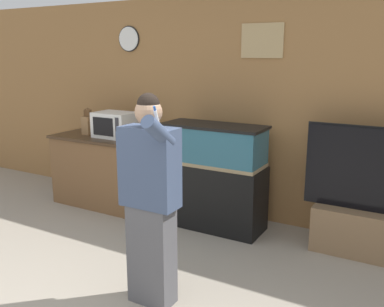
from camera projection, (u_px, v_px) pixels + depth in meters
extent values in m
cube|color=olive|center=(231.00, 109.00, 5.06)|extent=(10.00, 0.06, 2.60)
cube|color=tan|center=(262.00, 41.00, 4.67)|extent=(0.49, 0.02, 0.37)
cylinder|color=white|center=(129.00, 39.00, 5.55)|extent=(0.30, 0.03, 0.30)
cylinder|color=black|center=(129.00, 39.00, 5.55)|extent=(0.33, 0.01, 0.33)
cube|color=brown|center=(104.00, 172.00, 5.57)|extent=(1.28, 0.60, 0.87)
cube|color=#3D2A19|center=(102.00, 138.00, 5.46)|extent=(1.32, 0.64, 0.03)
cube|color=white|center=(115.00, 125.00, 5.37)|extent=(0.50, 0.36, 0.32)
cube|color=black|center=(103.00, 127.00, 5.23)|extent=(0.31, 0.01, 0.22)
cube|color=#2D2D33|center=(117.00, 128.00, 5.12)|extent=(0.05, 0.01, 0.25)
cube|color=olive|center=(87.00, 126.00, 5.53)|extent=(0.12, 0.09, 0.24)
cylinder|color=brown|center=(84.00, 113.00, 5.52)|extent=(0.02, 0.02, 0.09)
cylinder|color=brown|center=(85.00, 113.00, 5.51)|extent=(0.02, 0.02, 0.10)
cylinder|color=brown|center=(87.00, 113.00, 5.50)|extent=(0.02, 0.02, 0.09)
cylinder|color=brown|center=(88.00, 113.00, 5.49)|extent=(0.02, 0.02, 0.10)
cylinder|color=brown|center=(89.00, 113.00, 5.48)|extent=(0.02, 0.02, 0.11)
cylinder|color=brown|center=(86.00, 113.00, 5.55)|extent=(0.02, 0.02, 0.08)
cylinder|color=brown|center=(87.00, 112.00, 5.54)|extent=(0.02, 0.02, 0.11)
cylinder|color=brown|center=(89.00, 113.00, 5.53)|extent=(0.02, 0.02, 0.08)
cylinder|color=brown|center=(90.00, 113.00, 5.52)|extent=(0.02, 0.02, 0.08)
cylinder|color=brown|center=(91.00, 113.00, 5.51)|extent=(0.02, 0.02, 0.09)
cube|color=black|center=(213.00, 196.00, 4.84)|extent=(1.15, 0.48, 0.73)
cube|color=#937F5B|center=(214.00, 163.00, 4.76)|extent=(1.12, 0.46, 0.04)
cube|color=#285B70|center=(214.00, 145.00, 4.71)|extent=(1.10, 0.46, 0.43)
cube|color=black|center=(214.00, 126.00, 4.66)|extent=(1.15, 0.48, 0.03)
cube|color=brown|center=(384.00, 236.00, 4.11)|extent=(1.34, 0.40, 0.46)
cube|color=#515156|center=(152.00, 254.00, 3.35)|extent=(0.35, 0.20, 0.81)
cube|color=#3D4C6B|center=(150.00, 167.00, 3.19)|extent=(0.44, 0.21, 0.61)
sphere|color=tan|center=(148.00, 112.00, 3.09)|extent=(0.20, 0.20, 0.20)
sphere|color=black|center=(148.00, 104.00, 3.08)|extent=(0.17, 0.17, 0.17)
cylinder|color=#3D4C6B|center=(124.00, 168.00, 3.32)|extent=(0.11, 0.11, 0.58)
cylinder|color=#3D4C6B|center=(159.00, 132.00, 2.92)|extent=(0.10, 0.32, 0.27)
cylinder|color=white|center=(157.00, 118.00, 2.88)|extent=(0.02, 0.06, 0.11)
cylinder|color=#2856B2|center=(155.00, 109.00, 2.85)|extent=(0.02, 0.03, 0.05)
cylinder|color=#B7B7BC|center=(62.00, 175.00, 6.16)|extent=(0.25, 0.25, 0.47)
sphere|color=#ADADB2|center=(61.00, 157.00, 6.10)|extent=(0.24, 0.24, 0.24)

